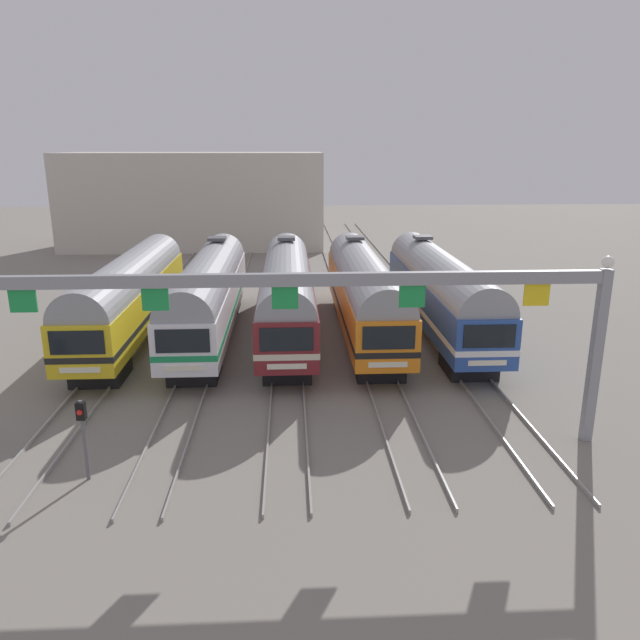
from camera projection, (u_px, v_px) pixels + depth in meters
name	position (u px, v px, depth m)	size (l,w,h in m)	color
ground_plane	(287.00, 336.00, 35.41)	(160.00, 160.00, 0.00)	gray
track_bed	(287.00, 275.00, 51.72)	(19.02, 70.00, 0.15)	gray
commuter_train_yellow	(130.00, 293.00, 34.24)	(2.88, 18.06, 4.77)	gold
commuter_train_white	(209.00, 292.00, 34.46)	(2.88, 18.06, 5.05)	white
commuter_train_maroon	(287.00, 291.00, 34.67)	(2.88, 18.06, 5.05)	maroon
commuter_train_orange	(364.00, 290.00, 34.89)	(2.88, 18.06, 5.05)	orange
commuter_train_blue	(440.00, 289.00, 35.10)	(2.88, 18.06, 5.05)	#284C9E
catenary_gantry	(285.00, 308.00, 21.00)	(22.76, 0.44, 6.97)	gray
yard_signal_mast	(83.00, 425.00, 19.73)	(0.28, 0.35, 2.80)	#59595E
maintenance_building	(195.00, 200.00, 65.77)	(27.07, 10.00, 9.91)	beige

